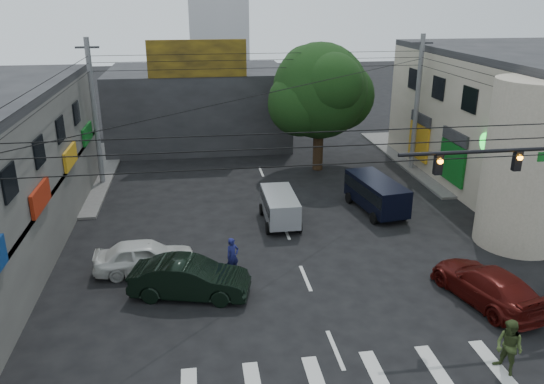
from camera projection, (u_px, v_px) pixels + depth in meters
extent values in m
plane|color=black|center=(316.00, 303.00, 21.03)|extent=(160.00, 160.00, 0.00)
cube|color=#514F4C|center=(494.00, 156.00, 40.19)|extent=(16.00, 16.00, 0.15)
cylinder|color=gray|center=(528.00, 165.00, 24.87)|extent=(4.00, 4.00, 8.00)
cube|color=#232326|center=(199.00, 106.00, 43.56)|extent=(14.00, 10.00, 6.00)
cube|color=olive|center=(197.00, 59.00, 37.52)|extent=(7.00, 0.30, 2.60)
cylinder|color=black|center=(318.00, 139.00, 36.59)|extent=(0.70, 0.70, 4.40)
sphere|color=black|center=(320.00, 91.00, 35.45)|extent=(6.40, 6.40, 6.40)
cylinder|color=black|center=(493.00, 151.00, 18.75)|extent=(7.00, 0.14, 0.14)
cube|color=black|center=(517.00, 161.00, 19.02)|extent=(0.28, 0.22, 0.75)
cube|color=black|center=(438.00, 164.00, 18.61)|extent=(0.28, 0.22, 0.75)
sphere|color=orange|center=(520.00, 158.00, 18.84)|extent=(0.20, 0.20, 0.20)
sphere|color=orange|center=(440.00, 161.00, 18.43)|extent=(0.20, 0.20, 0.20)
cylinder|color=#59595B|center=(95.00, 114.00, 32.83)|extent=(0.32, 0.32, 9.20)
cylinder|color=#59595B|center=(417.00, 104.00, 35.73)|extent=(0.32, 0.32, 9.20)
imported|color=black|center=(190.00, 278.00, 21.30)|extent=(3.84, 5.53, 1.57)
imported|color=silver|center=(145.00, 256.00, 23.21)|extent=(2.08, 4.48, 1.48)
imported|color=#410C09|center=(487.00, 285.00, 20.93)|extent=(4.41, 6.02, 1.47)
imported|color=#15174B|center=(233.00, 256.00, 23.01)|extent=(0.96, 0.93, 1.68)
imported|color=#32401D|center=(509.00, 347.00, 16.86)|extent=(1.40, 1.33, 1.89)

